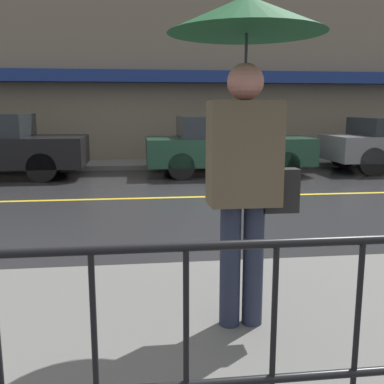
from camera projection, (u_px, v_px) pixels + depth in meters
ground_plane at (237, 196)px, 8.61m from camera, size 80.00×80.00×0.00m
sidewalk_far at (201, 163)px, 13.33m from camera, size 28.00×1.71×0.13m
lane_marking at (237, 196)px, 8.61m from camera, size 25.20×0.12×0.01m
building_storefront at (197, 52)px, 13.70m from camera, size 28.00×0.85×6.79m
pedestrian at (246, 80)px, 2.91m from camera, size 1.02×1.02×2.22m
car_dark_green at (226, 145)px, 11.48m from camera, size 4.14×1.92×1.47m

